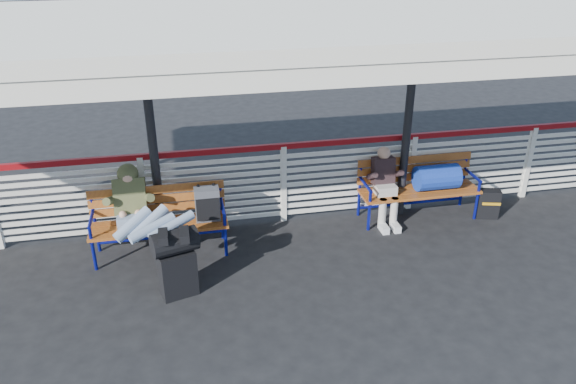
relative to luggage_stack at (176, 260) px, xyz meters
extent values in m
plane|color=black|center=(1.61, -0.32, -0.48)|extent=(60.00, 60.00, 0.00)
cube|color=silver|center=(1.61, 1.58, 0.12)|extent=(12.00, 0.04, 1.04)
cube|color=maroon|center=(1.61, 1.58, 0.72)|extent=(12.00, 0.06, 0.08)
cube|color=silver|center=(1.61, 0.58, 2.60)|extent=(12.60, 3.60, 0.16)
cube|color=silver|center=(1.61, -1.17, 2.47)|extent=(12.60, 0.06, 0.30)
cylinder|color=black|center=(-0.19, 1.43, 1.02)|extent=(0.12, 0.12, 3.00)
cylinder|color=black|center=(3.41, 1.43, 1.02)|extent=(0.12, 0.12, 3.00)
cube|color=black|center=(0.00, 0.00, -0.19)|extent=(0.48, 0.36, 0.58)
cylinder|color=black|center=(0.00, 0.00, 0.25)|extent=(0.59, 0.43, 0.30)
cube|color=#A76520|center=(-0.20, 0.95, -0.03)|extent=(1.80, 0.50, 0.04)
cube|color=#A76520|center=(-0.20, 1.21, 0.24)|extent=(1.80, 0.10, 0.40)
cylinder|color=#0D1592|center=(-1.05, 0.75, -0.26)|extent=(0.04, 0.04, 0.45)
cylinder|color=#0D1592|center=(0.65, 0.75, -0.26)|extent=(0.04, 0.04, 0.45)
cylinder|color=#0D1592|center=(-1.05, 1.22, -0.03)|extent=(0.04, 0.04, 0.90)
cylinder|color=#0D1592|center=(0.65, 1.22, -0.03)|extent=(0.04, 0.04, 0.90)
cube|color=#54565D|center=(0.45, 0.97, 0.22)|extent=(0.33, 0.20, 0.46)
cube|color=#A76520|center=(3.61, 1.23, -0.03)|extent=(1.80, 0.50, 0.04)
cube|color=#A76520|center=(3.61, 1.49, 0.24)|extent=(1.80, 0.10, 0.40)
cylinder|color=#0D1592|center=(2.76, 1.03, -0.26)|extent=(0.04, 0.04, 0.45)
cylinder|color=#0D1592|center=(4.46, 1.03, -0.26)|extent=(0.04, 0.04, 0.45)
cylinder|color=#0D1592|center=(2.76, 1.50, -0.03)|extent=(0.04, 0.04, 0.90)
cylinder|color=#0D1592|center=(4.46, 1.50, -0.03)|extent=(0.04, 0.04, 0.90)
cylinder|color=navy|center=(3.86, 1.23, 0.18)|extent=(0.65, 0.38, 0.38)
cube|color=#859AB4|center=(-0.55, 1.00, 0.06)|extent=(0.36, 0.26, 0.18)
cube|color=#414726|center=(-0.55, 1.20, 0.32)|extent=(0.42, 0.38, 0.53)
sphere|color=#414726|center=(-0.55, 1.30, 0.60)|extent=(0.28, 0.28, 0.28)
sphere|color=tan|center=(-0.55, 1.26, 0.59)|extent=(0.21, 0.21, 0.21)
cube|color=black|center=(-0.12, -0.06, 0.37)|extent=(0.11, 0.27, 0.10)
cube|color=black|center=(0.12, -0.06, 0.37)|extent=(0.11, 0.27, 0.10)
cube|color=#B3ACA2|center=(3.06, 1.23, 0.05)|extent=(0.30, 0.24, 0.16)
cube|color=black|center=(3.06, 1.37, 0.30)|extent=(0.32, 0.23, 0.42)
sphere|color=tan|center=(3.06, 1.39, 0.57)|extent=(0.19, 0.19, 0.19)
cylinder|color=#B3ACA2|center=(2.97, 1.05, -0.24)|extent=(0.11, 0.11, 0.46)
cylinder|color=#B3ACA2|center=(3.15, 1.05, -0.24)|extent=(0.11, 0.11, 0.46)
cube|color=silver|center=(2.97, 0.95, -0.43)|extent=(0.10, 0.24, 0.10)
cube|color=silver|center=(3.15, 0.95, -0.43)|extent=(0.10, 0.24, 0.10)
cube|color=black|center=(4.66, 1.04, -0.25)|extent=(0.36, 0.26, 0.45)
cube|color=orange|center=(4.66, 0.94, -0.21)|extent=(0.27, 0.09, 0.04)
camera|label=1|loc=(0.16, -5.76, 3.64)|focal=35.00mm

